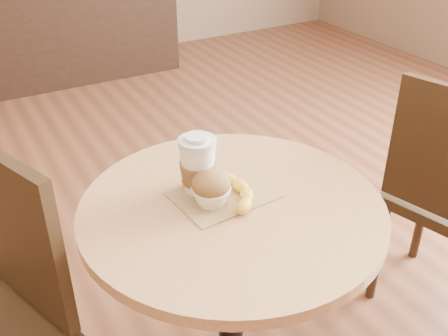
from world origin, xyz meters
name	(u,v)px	position (x,y,z in m)	size (l,w,h in m)	color
cafe_table	(231,267)	(-0.04, 0.07, 0.55)	(0.74, 0.74, 0.75)	black
service_counter	(18,12)	(0.00, 3.18, 0.52)	(2.30, 0.65, 1.04)	black
kraft_bag	(224,195)	(-0.04, 0.11, 0.75)	(0.24, 0.18, 0.00)	olive
coffee_cup	(198,167)	(-0.09, 0.16, 0.82)	(0.09, 0.10, 0.16)	white
muffin	(211,188)	(-0.09, 0.09, 0.79)	(0.10, 0.10, 0.09)	white
banana	(224,190)	(-0.05, 0.11, 0.77)	(0.15, 0.23, 0.03)	yellow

